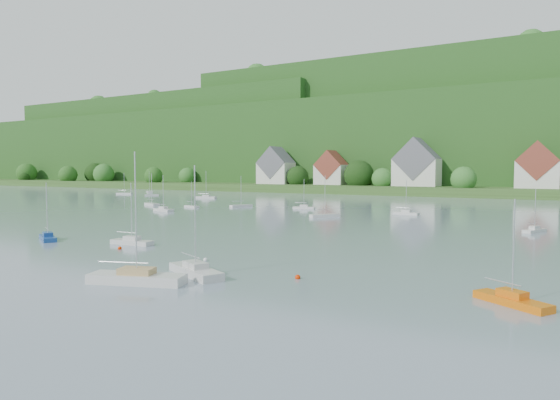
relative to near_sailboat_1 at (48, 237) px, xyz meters
name	(u,v)px	position (x,y,z in m)	size (l,w,h in m)	color
far_shore_strip	(412,189)	(5.13, 157.12, 1.08)	(600.00, 60.00, 3.00)	#314E1D
forested_ridge	(449,143)	(5.53, 225.68, 22.47)	(620.00, 181.22, 69.89)	#154315
village_building_0	(276,169)	(-49.87, 144.12, 9.09)	(14.00, 10.40, 16.00)	silver
village_building_1	(331,170)	(-24.87, 146.12, 8.33)	(12.00, 9.36, 14.00)	silver
village_building_2	(417,166)	(10.13, 145.12, 9.85)	(16.00, 11.44, 18.00)	silver
village_building_3	(537,169)	(50.13, 143.12, 9.01)	(13.00, 10.40, 15.50)	silver
near_sailboat_1	(48,237)	(0.00, 0.00, 0.00)	(5.59, 4.03, 7.47)	navy
near_sailboat_2	(137,277)	(28.37, -12.03, 0.09)	(8.11, 4.60, 10.56)	silver
near_sailboat_3	(132,241)	(12.35, 2.70, 0.00)	(5.69, 2.04, 7.53)	silver
near_sailboat_4	(196,270)	(30.50, -7.31, 0.06)	(7.20, 4.83, 9.51)	silver
near_sailboat_5	(512,299)	(55.07, -4.00, -0.01)	(5.27, 4.17, 7.19)	#D6620A
mooring_buoy_2	(298,279)	(38.75, -4.07, -0.42)	(0.46, 0.46, 0.46)	red
mooring_buoy_3	(120,249)	(13.88, -0.62, -0.42)	(0.45, 0.45, 0.45)	red
mooring_buoy_4	(205,261)	(26.96, -1.49, -0.42)	(0.42, 0.42, 0.42)	white
far_sailboat_cluster	(350,205)	(12.40, 73.46, -0.05)	(192.79, 69.34, 8.71)	silver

